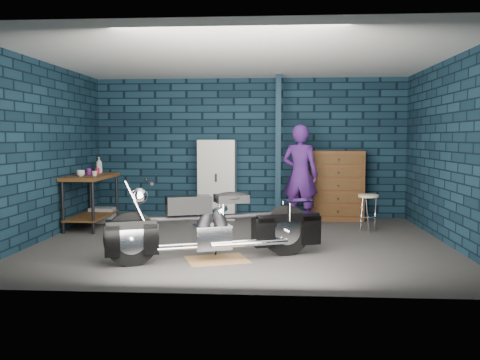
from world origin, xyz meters
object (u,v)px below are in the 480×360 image
Objects in this scene: locker at (217,179)px; workbench at (92,201)px; storage_bin at (103,215)px; motorcycle at (217,219)px; shop_stool at (368,213)px; person at (300,175)px; tool_chest at (336,185)px.

workbench is at bearing -152.02° from locker.
motorcycle is at bearing -48.35° from storage_bin.
shop_stool is at bearing -23.55° from locker.
motorcycle is at bearing -136.58° from shop_stool.
locker is 2.93m from shop_stool.
tool_chest is (0.71, 0.59, -0.24)m from person.
motorcycle is at bearing -42.30° from workbench.
tool_chest is (4.31, 0.60, 0.52)m from storage_bin.
locker reaches higher than shop_stool.
shop_stool is at bearing -6.72° from storage_bin.
workbench is 2.37m from locker.
person is 3.68m from storage_bin.
storage_bin is at bearing 111.65° from motorcycle.
motorcycle reaches higher than shop_stool.
workbench reaches higher than storage_bin.
storage_bin is at bearing 173.28° from shop_stool.
workbench is at bearing 117.70° from motorcycle.
person is at bearing 46.58° from motorcycle.
locker reaches higher than tool_chest.
motorcycle is 1.81× the size of tool_chest.
workbench is 1.07× the size of tool_chest.
tool_chest is at bearing -121.22° from person.
workbench is 2.29× the size of shop_stool.
motorcycle is at bearing -83.73° from locker.
locker is at bearing 156.45° from shop_stool.
person is 1.37m from shop_stool.
tool_chest is (1.90, 3.32, 0.13)m from motorcycle.
tool_chest is 1.27m from shop_stool.
locker is (2.05, 0.60, 0.62)m from storage_bin.
tool_chest reaches higher than workbench.
motorcycle is 1.33× the size of person.
locker is at bearing 76.26° from motorcycle.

